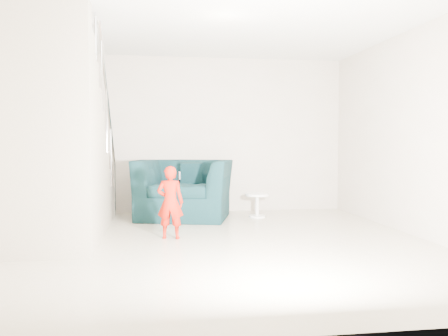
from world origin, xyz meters
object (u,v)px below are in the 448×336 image
Objects in this scene: toddler at (170,202)px; side_table at (257,201)px; armchair at (184,189)px; staircase at (60,164)px.

toddler is 2.38× the size of side_table.
armchair reaches higher than toddler.
staircase reaches higher than toddler.
side_table is 3.22m from staircase.
side_table is at bearing 26.87° from staircase.
armchair is at bearing 42.97° from staircase.
staircase is (-1.35, 0.10, 0.49)m from toddler.
armchair is 3.72× the size of side_table.
toddler is 2.12m from side_table.
staircase reaches higher than side_table.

